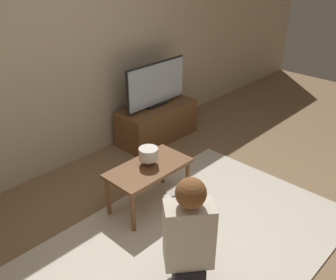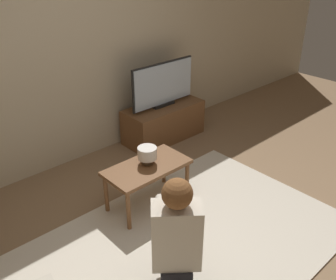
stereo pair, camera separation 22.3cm
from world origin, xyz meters
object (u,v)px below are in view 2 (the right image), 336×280
at_px(tv, 163,84).
at_px(coffee_table, 147,171).
at_px(person_kneeling, 177,240).
at_px(table_lamp, 147,154).

bearing_deg(tv, coffee_table, -137.81).
bearing_deg(tv, person_kneeling, -129.65).
bearing_deg(tv, table_lamp, -137.86).
bearing_deg(table_lamp, tv, 42.14).
bearing_deg(person_kneeling, table_lamp, -79.54).
relative_size(tv, coffee_table, 1.18).
distance_m(coffee_table, person_kneeling, 1.07).
distance_m(coffee_table, table_lamp, 0.16).
xyz_separation_m(coffee_table, table_lamp, (0.03, 0.03, 0.16)).
xyz_separation_m(tv, coffee_table, (-1.06, -0.96, -0.35)).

